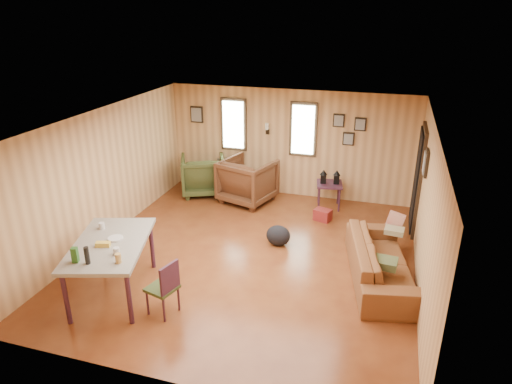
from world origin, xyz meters
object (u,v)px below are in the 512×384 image
recliner_brown (248,179)px  side_table (330,182)px  sofa (382,255)px  recliner_green (203,173)px  dining_table (110,248)px  end_table (224,173)px

recliner_brown → side_table: (1.76, 0.20, 0.04)m
sofa → side_table: (-1.19, 2.59, 0.14)m
recliner_green → dining_table: (0.28, -4.10, 0.29)m
dining_table → recliner_green: bearing=77.0°
recliner_green → end_table: (0.39, 0.35, -0.07)m
sofa → side_table: sofa is taller
recliner_brown → sofa: bearing=157.4°
recliner_brown → side_table: 1.77m
end_table → side_table: size_ratio=0.88×
end_table → sofa: bearing=-38.1°
recliner_brown → recliner_green: size_ratio=1.09×
dining_table → side_table: bearing=40.8°
dining_table → sofa: bearing=5.2°
side_table → end_table: bearing=172.9°
recliner_brown → dining_table: dining_table is taller
dining_table → end_table: bearing=71.7°
recliner_green → side_table: bearing=156.7°
recliner_green → side_table: 2.89m
recliner_green → side_table: size_ratio=1.16×
recliner_green → side_table: recliner_green is taller
end_table → dining_table: dining_table is taller
side_table → sofa: bearing=-65.3°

